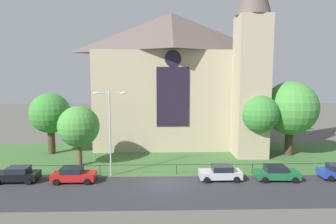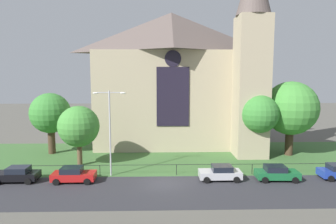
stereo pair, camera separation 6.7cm
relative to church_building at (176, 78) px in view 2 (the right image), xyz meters
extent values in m
plane|color=#56544C|center=(-2.04, -7.37, -10.27)|extent=(160.00, 160.00, 0.00)
cube|color=#2D2D33|center=(-2.04, -19.37, -10.27)|extent=(120.00, 8.00, 0.01)
cube|color=#3D6633|center=(-2.04, -9.37, -10.27)|extent=(120.00, 20.00, 0.01)
cube|color=tan|center=(-0.77, 0.63, -3.27)|extent=(22.00, 12.00, 14.00)
pyramid|color=#594C47|center=(-0.77, 0.63, 6.73)|extent=(22.00, 12.00, 6.00)
cube|color=black|center=(-0.77, -5.42, -2.57)|extent=(4.40, 0.16, 8.00)
cylinder|color=black|center=(-0.77, -5.42, 2.53)|extent=(2.20, 0.15, 2.20)
cube|color=tan|center=(9.23, -7.37, -1.27)|extent=(4.00, 4.00, 18.00)
cylinder|color=black|center=(-0.77, -14.87, -9.17)|extent=(32.39, 0.05, 0.05)
cylinder|color=black|center=(-16.97, -14.87, -9.72)|extent=(0.07, 0.07, 1.10)
cylinder|color=black|center=(-8.87, -14.87, -9.72)|extent=(0.06, 0.07, 1.10)
cylinder|color=black|center=(-0.77, -14.87, -9.72)|extent=(0.06, 0.07, 1.10)
cylinder|color=black|center=(7.32, -14.87, -9.72)|extent=(0.07, 0.07, 1.10)
cylinder|color=black|center=(15.42, -14.87, -9.72)|extent=(0.06, 0.07, 1.10)
cylinder|color=brown|center=(-11.96, -11.15, -8.84)|extent=(0.58, 0.58, 2.86)
sphere|color=#428C38|center=(-11.96, -11.15, -5.62)|extent=(4.78, 4.78, 4.78)
cylinder|color=#423021|center=(-17.25, -5.47, -8.51)|extent=(0.94, 0.94, 3.52)
sphere|color=#387F33|center=(-17.25, -5.47, -4.73)|extent=(5.39, 5.39, 5.39)
cylinder|color=#423021|center=(14.65, -7.14, -8.44)|extent=(1.02, 1.02, 3.66)
sphere|color=#428C38|center=(14.65, -7.14, -3.98)|extent=(7.01, 7.01, 7.01)
cylinder|color=#4C3823|center=(9.94, -8.81, -8.30)|extent=(0.53, 0.53, 3.95)
sphere|color=#387F33|center=(9.94, -8.81, -4.51)|extent=(4.84, 4.84, 4.84)
cylinder|color=#B2B2B7|center=(-7.69, -14.97, -5.79)|extent=(0.16, 0.16, 8.96)
cylinder|color=#B2B2B7|center=(-8.39, -14.97, -1.51)|extent=(1.40, 0.10, 0.10)
cylinder|color=#B2B2B7|center=(-6.99, -14.97, -1.51)|extent=(1.40, 0.10, 0.10)
ellipsoid|color=white|center=(-9.09, -14.97, -1.56)|extent=(0.57, 0.26, 0.20)
ellipsoid|color=white|center=(-6.29, -14.97, -1.56)|extent=(0.57, 0.26, 0.20)
cube|color=black|center=(-16.74, -16.55, -9.66)|extent=(4.22, 1.84, 0.70)
cube|color=black|center=(-16.54, -16.55, -9.04)|extent=(2.02, 1.62, 0.55)
cylinder|color=black|center=(-18.22, -15.67, -9.95)|extent=(0.64, 0.23, 0.64)
cylinder|color=black|center=(-15.26, -17.44, -9.95)|extent=(0.64, 0.23, 0.64)
cylinder|color=black|center=(-15.28, -15.64, -9.95)|extent=(0.64, 0.23, 0.64)
cube|color=#B21919|center=(-11.03, -16.76, -9.66)|extent=(4.22, 1.84, 0.70)
cube|color=black|center=(-11.23, -16.76, -9.04)|extent=(2.01, 1.62, 0.55)
cylinder|color=black|center=(-9.57, -15.85, -9.95)|extent=(0.64, 0.23, 0.64)
cylinder|color=black|center=(-9.56, -17.65, -9.95)|extent=(0.64, 0.23, 0.64)
cylinder|color=black|center=(-12.51, -15.88, -9.95)|extent=(0.64, 0.23, 0.64)
cylinder|color=black|center=(-12.50, -17.68, -9.95)|extent=(0.64, 0.23, 0.64)
cube|color=#B7B7BC|center=(3.51, -16.59, -9.66)|extent=(4.20, 1.80, 0.70)
cube|color=black|center=(3.71, -16.59, -9.04)|extent=(2.00, 1.60, 0.55)
cylinder|color=black|center=(2.04, -17.49, -9.95)|extent=(0.64, 0.22, 0.64)
cylinder|color=black|center=(2.04, -15.69, -9.95)|extent=(0.64, 0.22, 0.64)
cylinder|color=black|center=(4.98, -17.49, -9.95)|extent=(0.64, 0.22, 0.64)
cylinder|color=black|center=(4.98, -15.69, -9.95)|extent=(0.64, 0.22, 0.64)
cube|color=#196033|center=(9.24, -16.81, -9.66)|extent=(4.27, 1.97, 0.70)
cube|color=black|center=(9.04, -16.80, -9.04)|extent=(2.06, 1.68, 0.55)
cylinder|color=black|center=(10.75, -15.97, -9.95)|extent=(0.65, 0.25, 0.64)
cylinder|color=black|center=(10.67, -17.77, -9.95)|extent=(0.65, 0.25, 0.64)
cylinder|color=black|center=(7.81, -15.85, -9.95)|extent=(0.65, 0.25, 0.64)
cylinder|color=black|center=(7.74, -17.65, -9.95)|extent=(0.65, 0.25, 0.64)
cylinder|color=black|center=(14.45, -15.62, -9.95)|extent=(0.64, 0.23, 0.64)
cylinder|color=black|center=(14.42, -17.42, -9.95)|extent=(0.64, 0.23, 0.64)
camera|label=1|loc=(-2.54, -45.35, 0.02)|focal=31.69mm
camera|label=2|loc=(-2.48, -45.35, 0.02)|focal=31.69mm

